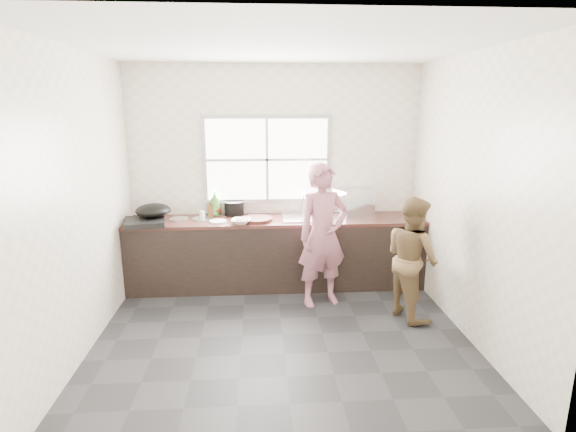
{
  "coord_description": "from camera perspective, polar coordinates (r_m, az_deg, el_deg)",
  "views": [
    {
      "loc": [
        -0.21,
        -4.03,
        2.21
      ],
      "look_at": [
        0.1,
        0.65,
        1.05
      ],
      "focal_mm": 28.0,
      "sensor_mm": 36.0,
      "label": 1
    }
  ],
  "objects": [
    {
      "name": "floor",
      "position": [
        4.6,
        -0.72,
        -14.88
      ],
      "size": [
        3.6,
        3.2,
        0.01
      ],
      "primitive_type": "cube",
      "color": "#262629",
      "rests_on": "ground"
    },
    {
      "name": "ceiling",
      "position": [
        4.07,
        -0.85,
        20.89
      ],
      "size": [
        3.6,
        3.2,
        0.01
      ],
      "primitive_type": "cube",
      "color": "silver",
      "rests_on": "wall_back"
    },
    {
      "name": "wall_back",
      "position": [
        5.7,
        -1.65,
        5.21
      ],
      "size": [
        3.6,
        0.01,
        2.7
      ],
      "primitive_type": "cube",
      "color": "silver",
      "rests_on": "ground"
    },
    {
      "name": "wall_left",
      "position": [
        4.42,
        -24.88,
        1.37
      ],
      "size": [
        0.01,
        3.2,
        2.7
      ],
      "primitive_type": "cube",
      "color": "silver",
      "rests_on": "ground"
    },
    {
      "name": "wall_right",
      "position": [
        4.59,
        22.37,
        2.04
      ],
      "size": [
        0.01,
        3.2,
        2.7
      ],
      "primitive_type": "cube",
      "color": "beige",
      "rests_on": "ground"
    },
    {
      "name": "wall_front",
      "position": [
        2.58,
        1.15,
        -5.54
      ],
      "size": [
        3.6,
        0.01,
        2.7
      ],
      "primitive_type": "cube",
      "color": "beige",
      "rests_on": "ground"
    },
    {
      "name": "cabinet",
      "position": [
        5.62,
        -1.46,
        -4.8
      ],
      "size": [
        3.6,
        0.62,
        0.82
      ],
      "primitive_type": "cube",
      "color": "black",
      "rests_on": "floor"
    },
    {
      "name": "countertop",
      "position": [
        5.5,
        -1.49,
        -0.55
      ],
      "size": [
        3.6,
        0.64,
        0.04
      ],
      "primitive_type": "cube",
      "color": "#3C1E18",
      "rests_on": "cabinet"
    },
    {
      "name": "sink",
      "position": [
        5.51,
        2.15,
        -0.24
      ],
      "size": [
        0.55,
        0.45,
        0.02
      ],
      "primitive_type": "cube",
      "color": "silver",
      "rests_on": "countertop"
    },
    {
      "name": "faucet",
      "position": [
        5.68,
        1.95,
        1.67
      ],
      "size": [
        0.02,
        0.02,
        0.3
      ],
      "primitive_type": "cylinder",
      "color": "silver",
      "rests_on": "countertop"
    },
    {
      "name": "window_frame",
      "position": [
        5.66,
        -2.68,
        7.18
      ],
      "size": [
        1.6,
        0.05,
        1.1
      ],
      "primitive_type": "cube",
      "color": "#9EA0A5",
      "rests_on": "wall_back"
    },
    {
      "name": "window_glazing",
      "position": [
        5.63,
        -2.68,
        7.15
      ],
      "size": [
        1.5,
        0.01,
        1.0
      ],
      "primitive_type": "cube",
      "color": "white",
      "rests_on": "window_frame"
    },
    {
      "name": "woman",
      "position": [
        5.01,
        4.44,
        -3.05
      ],
      "size": [
        0.63,
        0.51,
        1.5
      ],
      "primitive_type": "imported",
      "rotation": [
        0.0,
        0.0,
        0.3
      ],
      "color": "#AD6877",
      "rests_on": "floor"
    },
    {
      "name": "person_side",
      "position": [
        4.91,
        15.46,
        -5.13
      ],
      "size": [
        0.67,
        0.76,
        1.31
      ],
      "primitive_type": "imported",
      "rotation": [
        0.0,
        0.0,
        1.89
      ],
      "color": "brown",
      "rests_on": "floor"
    },
    {
      "name": "cutting_board",
      "position": [
        5.4,
        -3.98,
        -0.41
      ],
      "size": [
        0.38,
        0.38,
        0.04
      ],
      "primitive_type": "cylinder",
      "rotation": [
        0.0,
        0.0,
        0.02
      ],
      "color": "#331814",
      "rests_on": "countertop"
    },
    {
      "name": "cleaver",
      "position": [
        5.4,
        -5.73,
        -0.2
      ],
      "size": [
        0.19,
        0.14,
        0.01
      ],
      "primitive_type": "cube",
      "rotation": [
        0.0,
        0.0,
        0.3
      ],
      "color": "#A9ABAF",
      "rests_on": "cutting_board"
    },
    {
      "name": "bowl_mince",
      "position": [
        5.28,
        -5.97,
        -0.68
      ],
      "size": [
        0.26,
        0.26,
        0.06
      ],
      "primitive_type": "imported",
      "rotation": [
        0.0,
        0.0,
        -0.15
      ],
      "color": "white",
      "rests_on": "countertop"
    },
    {
      "name": "bowl_crabs",
      "position": [
        5.43,
        4.17,
        -0.23
      ],
      "size": [
        0.21,
        0.21,
        0.06
      ],
      "primitive_type": "imported",
      "rotation": [
        0.0,
        0.0,
        0.17
      ],
      "color": "silver",
      "rests_on": "countertop"
    },
    {
      "name": "bowl_held",
      "position": [
        5.36,
        4.64,
        -0.37
      ],
      "size": [
        0.24,
        0.24,
        0.07
      ],
      "primitive_type": "imported",
      "rotation": [
        0.0,
        0.0,
        -0.12
      ],
      "color": "white",
      "rests_on": "countertop"
    },
    {
      "name": "black_pot",
      "position": [
        5.7,
        -6.86,
        0.98
      ],
      "size": [
        0.24,
        0.24,
        0.17
      ],
      "primitive_type": "cylinder",
      "rotation": [
        0.0,
        0.0,
        -0.0
      ],
      "color": "black",
      "rests_on": "countertop"
    },
    {
      "name": "plate_food",
      "position": [
        5.4,
        -8.88,
        -0.67
      ],
      "size": [
        0.21,
        0.21,
        0.02
      ],
      "primitive_type": "cylinder",
      "rotation": [
        0.0,
        0.0,
        -0.04
      ],
      "color": "silver",
      "rests_on": "countertop"
    },
    {
      "name": "bottle_green",
      "position": [
        5.69,
        -9.26,
        1.65
      ],
      "size": [
        0.13,
        0.13,
        0.32
      ],
      "primitive_type": "imported",
      "rotation": [
        0.0,
        0.0,
        0.06
      ],
      "color": "#3D8C2D",
      "rests_on": "countertop"
    },
    {
      "name": "bottle_brown_tall",
      "position": [
        5.69,
        -9.71,
        1.02
      ],
      "size": [
        0.11,
        0.11,
        0.2
      ],
      "primitive_type": "imported",
      "rotation": [
        0.0,
        0.0,
        0.21
      ],
      "color": "#472D11",
      "rests_on": "countertop"
    },
    {
      "name": "bottle_brown_short",
      "position": [
        5.72,
        -9.19,
        0.96
      ],
      "size": [
        0.15,
        0.15,
        0.18
      ],
      "primitive_type": "imported",
      "rotation": [
        0.0,
        0.0,
        0.08
      ],
      "color": "#441E11",
      "rests_on": "countertop"
    },
    {
      "name": "glass_jar",
      "position": [
        5.59,
        -10.83,
        0.14
      ],
      "size": [
        0.09,
        0.09,
        0.09
      ],
      "primitive_type": "cylinder",
      "rotation": [
        0.0,
        0.0,
        -0.41
      ],
      "color": "silver",
      "rests_on": "countertop"
    },
    {
      "name": "burner",
      "position": [
        5.46,
        -17.72,
        -0.74
      ],
      "size": [
        0.51,
        0.51,
        0.07
      ],
      "primitive_type": "cube",
      "rotation": [
        0.0,
        0.0,
        0.2
      ],
      "color": "black",
      "rests_on": "countertop"
    },
    {
      "name": "wok",
      "position": [
        5.55,
        -16.74,
        0.68
      ],
      "size": [
        0.52,
        0.52,
        0.16
      ],
      "primitive_type": "ellipsoid",
      "rotation": [
        0.0,
        0.0,
        -0.31
      ],
      "color": "black",
      "rests_on": "burner"
    },
    {
      "name": "dish_rack",
      "position": [
        5.71,
        8.37,
        1.75
      ],
      "size": [
        0.53,
        0.46,
        0.33
      ],
      "primitive_type": "cube",
      "rotation": [
        0.0,
        0.0,
        0.42
      ],
      "color": "silver",
      "rests_on": "countertop"
    },
    {
      "name": "pot_lid_left",
      "position": [
        5.62,
        -13.68,
        -0.36
      ],
      "size": [
        0.26,
        0.26,
        0.01
      ],
      "primitive_type": "cylinder",
      "rotation": [
        0.0,
        0.0,
        0.15
      ],
      "color": "silver",
      "rests_on": "countertop"
    },
    {
      "name": "pot_lid_right",
      "position": [
        5.57,
        -10.73,
        -0.32
      ],
      "size": [
        0.34,
        0.34,
        0.01
      ],
      "primitive_type": "cylinder",
      "rotation": [
        0.0,
        0.0,
        -0.39
      ],
      "color": "silver",
      "rests_on": "countertop"
    }
  ]
}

